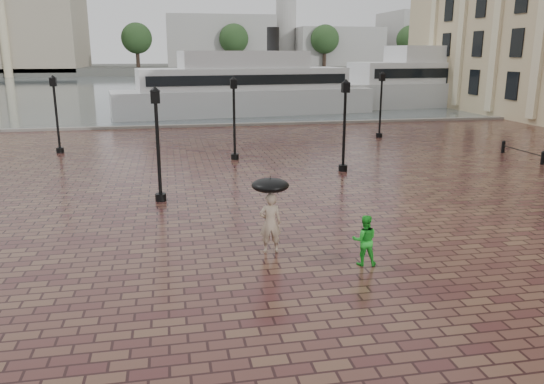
{
  "coord_description": "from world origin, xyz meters",
  "views": [
    {
      "loc": [
        -5.52,
        -11.04,
        5.78
      ],
      "look_at": [
        -2.35,
        5.29,
        1.4
      ],
      "focal_mm": 35.0,
      "sensor_mm": 36.0,
      "label": 1
    }
  ],
  "objects_px": {
    "child_pedestrian": "(365,240)",
    "ferry_far": "(445,81)",
    "adult_pedestrian": "(270,223)",
    "street_lamps": "(242,118)",
    "ferry_near": "(244,88)"
  },
  "relations": [
    {
      "from": "child_pedestrian",
      "to": "ferry_far",
      "type": "bearing_deg",
      "value": -108.29
    },
    {
      "from": "ferry_near",
      "to": "ferry_far",
      "type": "xyz_separation_m",
      "value": [
        23.66,
        4.85,
        0.23
      ]
    },
    {
      "from": "street_lamps",
      "to": "ferry_far",
      "type": "distance_m",
      "value": 38.64
    },
    {
      "from": "street_lamps",
      "to": "child_pedestrian",
      "type": "xyz_separation_m",
      "value": [
        1.27,
        -15.47,
        -1.6
      ]
    },
    {
      "from": "child_pedestrian",
      "to": "ferry_far",
      "type": "height_order",
      "value": "ferry_far"
    },
    {
      "from": "adult_pedestrian",
      "to": "child_pedestrian",
      "type": "relative_size",
      "value": 1.25
    },
    {
      "from": "street_lamps",
      "to": "ferry_near",
      "type": "bearing_deg",
      "value": 81.76
    },
    {
      "from": "adult_pedestrian",
      "to": "ferry_near",
      "type": "distance_m",
      "value": 37.12
    },
    {
      "from": "ferry_far",
      "to": "ferry_near",
      "type": "bearing_deg",
      "value": -174.27
    },
    {
      "from": "adult_pedestrian",
      "to": "child_pedestrian",
      "type": "bearing_deg",
      "value": 153.21
    },
    {
      "from": "street_lamps",
      "to": "ferry_near",
      "type": "distance_m",
      "value": 23.06
    },
    {
      "from": "street_lamps",
      "to": "child_pedestrian",
      "type": "bearing_deg",
      "value": -85.32
    },
    {
      "from": "adult_pedestrian",
      "to": "child_pedestrian",
      "type": "xyz_separation_m",
      "value": [
        2.4,
        -1.46,
        -0.18
      ]
    },
    {
      "from": "adult_pedestrian",
      "to": "ferry_far",
      "type": "relative_size",
      "value": 0.07
    },
    {
      "from": "adult_pedestrian",
      "to": "ferry_far",
      "type": "xyz_separation_m",
      "value": [
        28.1,
        41.67,
        1.77
      ]
    }
  ]
}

